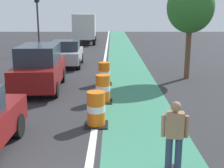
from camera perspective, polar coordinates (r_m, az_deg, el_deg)
name	(u,v)px	position (r m, az deg, el deg)	size (l,w,h in m)	color
bike_lane_strip	(131,75)	(17.12, 3.52, 1.74)	(2.50, 80.00, 0.01)	#387F60
lane_divider_stripe	(104,75)	(17.10, -1.50, 1.75)	(0.20, 80.00, 0.01)	silver
skateboarder_on_lane	(176,137)	(6.59, 11.95, -9.75)	(0.57, 0.82, 1.69)	black
parked_suv_second	(41,67)	(14.09, -13.16, 3.13)	(2.12, 4.70, 2.04)	maroon
parked_sedan_third	(68,53)	(19.97, -8.24, 5.72)	(2.01, 4.15, 1.70)	#9EA0A5
traffic_barrel_front	(98,109)	(9.42, -2.74, -4.77)	(0.73, 0.73, 1.09)	orange
traffic_barrel_mid	(104,89)	(11.85, -1.44, -0.92)	(0.73, 0.73, 1.09)	orange
traffic_barrel_back	(106,74)	(14.77, -1.19, 1.96)	(0.73, 0.73, 1.09)	orange
delivery_truck_down_block	(87,27)	(34.78, -4.79, 10.73)	(2.57, 7.67, 3.23)	beige
traffic_light_corner	(39,11)	(25.80, -13.58, 13.15)	(0.41, 0.32, 5.10)	#2D2D2D
street_tree_sidewalk	(192,8)	(16.36, 14.86, 13.70)	(2.40, 2.40, 5.00)	brown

